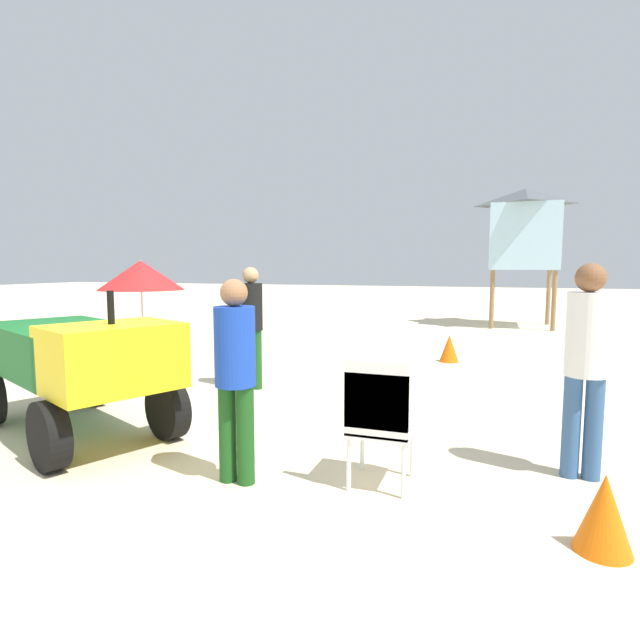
{
  "coord_description": "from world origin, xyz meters",
  "views": [
    {
      "loc": [
        3.28,
        -3.86,
        1.71
      ],
      "look_at": [
        0.77,
        3.36,
        0.9
      ],
      "focal_mm": 28.43,
      "sensor_mm": 36.0,
      "label": 1
    }
  ],
  "objects_px": {
    "utility_cart": "(78,359)",
    "beach_umbrella_left": "(141,275)",
    "surfboard_pile": "(95,355)",
    "traffic_cone_far": "(449,348)",
    "lifeguard_near_right": "(251,319)",
    "lifeguard_near_center": "(586,356)",
    "lifeguard_tower": "(524,229)",
    "traffic_cone_near": "(604,513)",
    "lifeguard_near_left": "(235,368)",
    "stacked_plastic_chairs": "(380,412)"
  },
  "relations": [
    {
      "from": "lifeguard_tower",
      "to": "stacked_plastic_chairs",
      "type": "bearing_deg",
      "value": -97.23
    },
    {
      "from": "lifeguard_near_left",
      "to": "surfboard_pile",
      "type": "bearing_deg",
      "value": 143.46
    },
    {
      "from": "lifeguard_tower",
      "to": "beach_umbrella_left",
      "type": "bearing_deg",
      "value": -146.1
    },
    {
      "from": "stacked_plastic_chairs",
      "to": "lifeguard_tower",
      "type": "bearing_deg",
      "value": 82.77
    },
    {
      "from": "lifeguard_near_left",
      "to": "beach_umbrella_left",
      "type": "bearing_deg",
      "value": 133.06
    },
    {
      "from": "lifeguard_near_left",
      "to": "lifeguard_near_right",
      "type": "xyz_separation_m",
      "value": [
        -1.3,
        2.85,
        0.06
      ]
    },
    {
      "from": "utility_cart",
      "to": "lifeguard_tower",
      "type": "bearing_deg",
      "value": 68.0
    },
    {
      "from": "stacked_plastic_chairs",
      "to": "traffic_cone_near",
      "type": "xyz_separation_m",
      "value": [
        1.47,
        -0.42,
        -0.36
      ]
    },
    {
      "from": "surfboard_pile",
      "to": "beach_umbrella_left",
      "type": "distance_m",
      "value": 3.46
    },
    {
      "from": "beach_umbrella_left",
      "to": "traffic_cone_far",
      "type": "bearing_deg",
      "value": -4.06
    },
    {
      "from": "lifeguard_near_center",
      "to": "beach_umbrella_left",
      "type": "relative_size",
      "value": 0.89
    },
    {
      "from": "traffic_cone_far",
      "to": "surfboard_pile",
      "type": "bearing_deg",
      "value": -157.07
    },
    {
      "from": "utility_cart",
      "to": "lifeguard_near_center",
      "type": "height_order",
      "value": "lifeguard_near_center"
    },
    {
      "from": "surfboard_pile",
      "to": "traffic_cone_far",
      "type": "distance_m",
      "value": 6.22
    },
    {
      "from": "lifeguard_near_right",
      "to": "traffic_cone_far",
      "type": "height_order",
      "value": "lifeguard_near_right"
    },
    {
      "from": "lifeguard_near_left",
      "to": "lifeguard_near_center",
      "type": "height_order",
      "value": "lifeguard_near_center"
    },
    {
      "from": "traffic_cone_near",
      "to": "lifeguard_near_left",
      "type": "bearing_deg",
      "value": 176.42
    },
    {
      "from": "surfboard_pile",
      "to": "lifeguard_near_left",
      "type": "distance_m",
      "value": 5.75
    },
    {
      "from": "lifeguard_near_center",
      "to": "beach_umbrella_left",
      "type": "height_order",
      "value": "beach_umbrella_left"
    },
    {
      "from": "lifeguard_tower",
      "to": "beach_umbrella_left",
      "type": "height_order",
      "value": "lifeguard_tower"
    },
    {
      "from": "lifeguard_near_right",
      "to": "lifeguard_tower",
      "type": "xyz_separation_m",
      "value": [
        3.89,
        9.17,
        1.78
      ]
    },
    {
      "from": "lifeguard_tower",
      "to": "traffic_cone_near",
      "type": "distance_m",
      "value": 12.44
    },
    {
      "from": "lifeguard_near_right",
      "to": "traffic_cone_near",
      "type": "xyz_separation_m",
      "value": [
        3.87,
        -3.01,
        -0.74
      ]
    },
    {
      "from": "lifeguard_near_right",
      "to": "lifeguard_tower",
      "type": "bearing_deg",
      "value": 67.01
    },
    {
      "from": "stacked_plastic_chairs",
      "to": "surfboard_pile",
      "type": "xyz_separation_m",
      "value": [
        -5.67,
        3.14,
        -0.4
      ]
    },
    {
      "from": "surfboard_pile",
      "to": "lifeguard_near_right",
      "type": "relative_size",
      "value": 1.56
    },
    {
      "from": "stacked_plastic_chairs",
      "to": "lifeguard_near_center",
      "type": "bearing_deg",
      "value": 25.99
    },
    {
      "from": "utility_cart",
      "to": "traffic_cone_far",
      "type": "xyz_separation_m",
      "value": [
        3.21,
        5.31,
        -0.54
      ]
    },
    {
      "from": "utility_cart",
      "to": "stacked_plastic_chairs",
      "type": "height_order",
      "value": "utility_cart"
    },
    {
      "from": "surfboard_pile",
      "to": "stacked_plastic_chairs",
      "type": "bearing_deg",
      "value": -28.95
    },
    {
      "from": "surfboard_pile",
      "to": "lifeguard_near_right",
      "type": "distance_m",
      "value": 3.41
    },
    {
      "from": "lifeguard_tower",
      "to": "lifeguard_near_right",
      "type": "bearing_deg",
      "value": -112.99
    },
    {
      "from": "stacked_plastic_chairs",
      "to": "lifeguard_tower",
      "type": "xyz_separation_m",
      "value": [
        1.49,
        11.76,
        2.15
      ]
    },
    {
      "from": "lifeguard_near_left",
      "to": "stacked_plastic_chairs",
      "type": "bearing_deg",
      "value": 13.11
    },
    {
      "from": "utility_cart",
      "to": "beach_umbrella_left",
      "type": "xyz_separation_m",
      "value": [
        -3.84,
        5.81,
        0.72
      ]
    },
    {
      "from": "lifeguard_near_center",
      "to": "surfboard_pile",
      "type": "bearing_deg",
      "value": 161.48
    },
    {
      "from": "surfboard_pile",
      "to": "lifeguard_tower",
      "type": "bearing_deg",
      "value": 50.28
    },
    {
      "from": "lifeguard_near_right",
      "to": "traffic_cone_near",
      "type": "distance_m",
      "value": 4.95
    },
    {
      "from": "lifeguard_near_center",
      "to": "lifeguard_tower",
      "type": "bearing_deg",
      "value": 90.06
    },
    {
      "from": "surfboard_pile",
      "to": "traffic_cone_near",
      "type": "relative_size",
      "value": 5.49
    },
    {
      "from": "surfboard_pile",
      "to": "lifeguard_tower",
      "type": "height_order",
      "value": "lifeguard_tower"
    },
    {
      "from": "surfboard_pile",
      "to": "lifeguard_near_center",
      "type": "height_order",
      "value": "lifeguard_near_center"
    },
    {
      "from": "surfboard_pile",
      "to": "lifeguard_near_center",
      "type": "distance_m",
      "value": 7.61
    },
    {
      "from": "lifeguard_tower",
      "to": "traffic_cone_far",
      "type": "distance_m",
      "value": 6.85
    },
    {
      "from": "stacked_plastic_chairs",
      "to": "lifeguard_tower",
      "type": "relative_size",
      "value": 0.26
    },
    {
      "from": "lifeguard_near_left",
      "to": "lifeguard_near_right",
      "type": "relative_size",
      "value": 0.95
    },
    {
      "from": "lifeguard_tower",
      "to": "surfboard_pile",
      "type": "bearing_deg",
      "value": -129.72
    },
    {
      "from": "utility_cart",
      "to": "lifeguard_near_right",
      "type": "xyz_separation_m",
      "value": [
        0.76,
        2.34,
        0.2
      ]
    },
    {
      "from": "beach_umbrella_left",
      "to": "utility_cart",
      "type": "bearing_deg",
      "value": -56.56
    },
    {
      "from": "surfboard_pile",
      "to": "lifeguard_near_left",
      "type": "height_order",
      "value": "lifeguard_near_left"
    }
  ]
}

